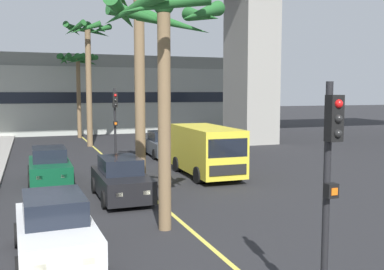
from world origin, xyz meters
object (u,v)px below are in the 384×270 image
(car_queue_front, at_px, (163,145))
(car_queue_second, at_px, (55,230))
(traffic_light_median_near, at_px, (330,171))
(delivery_van, at_px, (206,149))
(palm_tree_farthest_median, at_px, (164,36))
(palm_tree_near_median, at_px, (78,66))
(car_queue_third, at_px, (50,167))
(palm_tree_far_median, at_px, (139,31))
(car_queue_fourth, at_px, (121,180))
(traffic_light_median_far, at_px, (115,117))
(palm_tree_mid_median, at_px, (88,48))

(car_queue_front, bearing_deg, car_queue_second, -114.90)
(car_queue_front, height_order, traffic_light_median_near, traffic_light_median_near)
(car_queue_front, relative_size, delivery_van, 0.79)
(delivery_van, xyz_separation_m, palm_tree_farthest_median, (-4.22, -7.26, 4.30))
(traffic_light_median_near, relative_size, palm_tree_near_median, 0.57)
(car_queue_second, bearing_deg, palm_tree_farthest_median, 23.18)
(car_queue_third, height_order, palm_tree_near_median, palm_tree_near_median)
(delivery_van, relative_size, palm_tree_farthest_median, 0.78)
(car_queue_third, height_order, palm_tree_far_median, palm_tree_far_median)
(car_queue_fourth, xyz_separation_m, traffic_light_median_near, (1.50, -10.40, 1.99))
(car_queue_second, bearing_deg, traffic_light_median_near, -49.30)
(car_queue_third, xyz_separation_m, palm_tree_farthest_median, (2.87, -8.19, 4.86))
(car_queue_front, bearing_deg, palm_tree_farthest_median, -106.08)
(delivery_van, xyz_separation_m, palm_tree_far_median, (-3.26, -0.31, 5.36))
(car_queue_second, xyz_separation_m, traffic_light_median_far, (3.66, 11.95, 1.99))
(traffic_light_median_far, distance_m, palm_tree_farthest_median, 11.00)
(palm_tree_near_median, relative_size, palm_tree_mid_median, 0.81)
(car_queue_second, height_order, palm_tree_farthest_median, palm_tree_farthest_median)
(traffic_light_median_far, bearing_deg, palm_tree_near_median, 90.33)
(traffic_light_median_near, height_order, palm_tree_far_median, palm_tree_far_median)
(palm_tree_farthest_median, bearing_deg, palm_tree_mid_median, 88.52)
(car_queue_third, relative_size, traffic_light_median_far, 0.98)
(traffic_light_median_near, bearing_deg, palm_tree_mid_median, 91.02)
(car_queue_third, relative_size, palm_tree_farthest_median, 0.61)
(car_queue_front, xyz_separation_m, traffic_light_median_far, (-3.61, -3.71, 1.99))
(delivery_van, xyz_separation_m, palm_tree_near_median, (-3.80, 20.21, 4.92))
(palm_tree_near_median, xyz_separation_m, palm_tree_farthest_median, (-0.42, -27.46, -0.63))
(delivery_van, distance_m, palm_tree_mid_median, 15.42)
(delivery_van, bearing_deg, palm_tree_mid_median, 104.95)
(car_queue_fourth, relative_size, traffic_light_median_far, 0.98)
(palm_tree_mid_median, relative_size, palm_tree_far_median, 1.04)
(car_queue_second, height_order, palm_tree_near_median, palm_tree_near_median)
(delivery_van, relative_size, traffic_light_median_far, 1.26)
(traffic_light_median_near, height_order, palm_tree_farthest_median, palm_tree_farthest_median)
(palm_tree_far_median, bearing_deg, car_queue_third, 161.94)
(delivery_van, bearing_deg, car_queue_second, -130.56)
(traffic_light_median_near, height_order, palm_tree_mid_median, palm_tree_mid_median)
(car_queue_second, distance_m, palm_tree_far_median, 10.98)
(car_queue_third, distance_m, traffic_light_median_near, 15.04)
(palm_tree_far_median, height_order, palm_tree_farthest_median, palm_tree_far_median)
(palm_tree_mid_median, height_order, palm_tree_farthest_median, palm_tree_mid_median)
(car_queue_fourth, relative_size, palm_tree_near_median, 0.56)
(car_queue_third, relative_size, traffic_light_median_near, 0.98)
(car_queue_front, distance_m, traffic_light_median_far, 5.55)
(traffic_light_median_near, height_order, palm_tree_near_median, palm_tree_near_median)
(traffic_light_median_far, height_order, palm_tree_far_median, palm_tree_far_median)
(car_queue_front, relative_size, traffic_light_median_far, 0.99)
(car_queue_front, relative_size, palm_tree_mid_median, 0.46)
(car_queue_third, xyz_separation_m, palm_tree_far_median, (3.83, -1.25, 5.92))
(car_queue_fourth, distance_m, palm_tree_far_median, 6.68)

